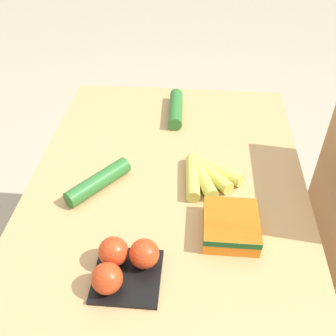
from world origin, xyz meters
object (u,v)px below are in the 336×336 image
(cucumber_near, at_px, (98,182))
(tomato_pack, at_px, (123,264))
(carrot_bag, at_px, (231,225))
(cucumber_far, at_px, (177,109))
(banana_bunch, at_px, (204,174))

(cucumber_near, bearing_deg, tomato_pack, 23.12)
(tomato_pack, height_order, cucumber_near, tomato_pack)
(tomato_pack, xyz_separation_m, carrot_bag, (-0.14, 0.25, -0.01))
(cucumber_near, height_order, cucumber_far, same)
(carrot_bag, xyz_separation_m, cucumber_far, (-0.54, -0.17, -0.01))
(banana_bunch, xyz_separation_m, tomato_pack, (0.34, -0.18, 0.02))
(tomato_pack, bearing_deg, cucumber_far, 173.52)
(banana_bunch, bearing_deg, cucumber_near, -78.07)
(tomato_pack, xyz_separation_m, cucumber_near, (-0.28, -0.12, -0.01))
(tomato_pack, bearing_deg, cucumber_near, -156.88)
(tomato_pack, height_order, carrot_bag, tomato_pack)
(banana_bunch, distance_m, cucumber_far, 0.36)
(tomato_pack, distance_m, cucumber_near, 0.31)
(carrot_bag, height_order, cucumber_far, carrot_bag)
(tomato_pack, distance_m, carrot_bag, 0.29)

